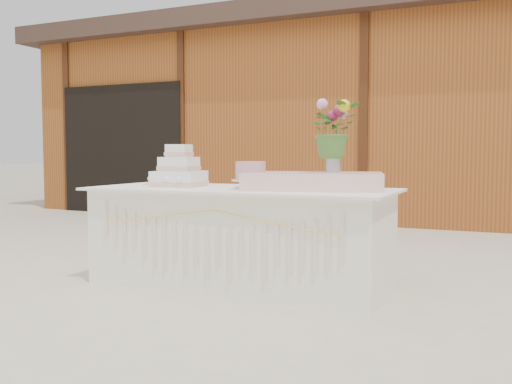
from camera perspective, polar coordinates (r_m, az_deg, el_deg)
ground at (r=4.57m, az=-1.57°, el=-9.28°), size 80.00×80.00×0.00m
barn at (r=10.21m, az=13.34°, el=7.41°), size 12.60×4.60×3.30m
cake_table at (r=4.49m, az=-1.61°, el=-4.48°), size 2.40×1.00×0.77m
wedding_cake at (r=4.73m, az=-7.69°, el=1.98°), size 0.42×0.42×0.34m
pink_cake_stand at (r=4.32m, az=-0.54°, el=1.84°), size 0.29×0.29×0.21m
satin_runner at (r=4.30m, az=5.74°, el=1.10°), size 1.13×0.82×0.13m
flower_vase at (r=4.32m, az=7.73°, el=2.97°), size 0.11×0.11×0.15m
bouquet at (r=4.33m, az=7.77°, el=6.79°), size 0.50×0.49×0.42m
loose_flowers at (r=5.04m, az=-10.86°, el=0.84°), size 0.19×0.35×0.02m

